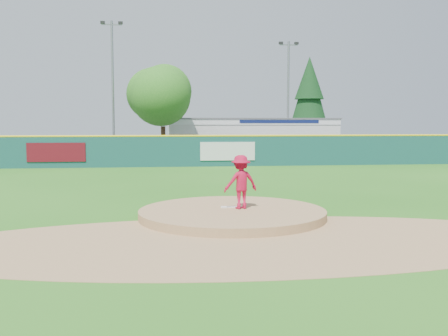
{
  "coord_description": "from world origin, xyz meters",
  "views": [
    {
      "loc": [
        -2.0,
        -14.4,
        2.75
      ],
      "look_at": [
        0.0,
        2.0,
        1.3
      ],
      "focal_mm": 40.0,
      "sensor_mm": 36.0,
      "label": 1
    }
  ],
  "objects": [
    {
      "name": "pitching_rubber",
      "position": [
        0.0,
        0.3,
        0.27
      ],
      "size": [
        0.6,
        0.15,
        0.04
      ],
      "primitive_type": "cube",
      "color": "white",
      "rests_on": "pitchers_mound"
    },
    {
      "name": "infield_dirt_arc",
      "position": [
        0.0,
        -3.0,
        0.01
      ],
      "size": [
        15.4,
        15.4,
        0.01
      ],
      "primitive_type": "cylinder",
      "color": "#9E774C",
      "rests_on": "ground"
    },
    {
      "name": "ground",
      "position": [
        0.0,
        0.0,
        0.0
      ],
      "size": [
        120.0,
        120.0,
        0.0
      ],
      "primitive_type": "plane",
      "color": "#286B19",
      "rests_on": "ground"
    },
    {
      "name": "pitcher",
      "position": [
        0.27,
        0.09,
        1.05
      ],
      "size": [
        1.15,
        0.84,
        1.6
      ],
      "primitive_type": "imported",
      "rotation": [
        0.0,
        0.0,
        3.41
      ],
      "color": "#B60F33",
      "rests_on": "pitchers_mound"
    },
    {
      "name": "light_pole_right",
      "position": [
        9.0,
        29.0,
        5.54
      ],
      "size": [
        1.75,
        0.25,
        10.0
      ],
      "color": "gray",
      "rests_on": "ground"
    },
    {
      "name": "outfield_fence",
      "position": [
        0.0,
        18.0,
        1.09
      ],
      "size": [
        40.0,
        0.14,
        2.07
      ],
      "color": "#154745",
      "rests_on": "ground"
    },
    {
      "name": "fence_banners",
      "position": [
        -3.25,
        17.92,
        1.0
      ],
      "size": [
        14.48,
        0.04,
        1.2
      ],
      "color": "maroon",
      "rests_on": "ground"
    },
    {
      "name": "van",
      "position": [
        2.75,
        25.88,
        0.61
      ],
      "size": [
        4.46,
        2.55,
        1.17
      ],
      "primitive_type": "imported",
      "rotation": [
        0.0,
        0.0,
        1.72
      ],
      "color": "white",
      "rests_on": "parking_lot"
    },
    {
      "name": "pitchers_mound",
      "position": [
        0.0,
        0.0,
        0.0
      ],
      "size": [
        5.5,
        5.5,
        0.5
      ],
      "primitive_type": "cylinder",
      "color": "#9E774C",
      "rests_on": "ground"
    },
    {
      "name": "deciduous_tree",
      "position": [
        -2.0,
        25.0,
        4.55
      ],
      "size": [
        5.6,
        5.6,
        7.36
      ],
      "color": "#382314",
      "rests_on": "ground"
    },
    {
      "name": "parking_lot",
      "position": [
        0.0,
        27.0,
        0.01
      ],
      "size": [
        44.0,
        16.0,
        0.02
      ],
      "primitive_type": "cube",
      "color": "#38383A",
      "rests_on": "ground"
    },
    {
      "name": "light_pole_left",
      "position": [
        -6.0,
        27.0,
        6.05
      ],
      "size": [
        1.75,
        0.25,
        11.0
      ],
      "color": "gray",
      "rests_on": "ground"
    },
    {
      "name": "conifer_tree",
      "position": [
        13.0,
        36.0,
        5.54
      ],
      "size": [
        4.4,
        4.4,
        9.5
      ],
      "color": "#382314",
      "rests_on": "ground"
    },
    {
      "name": "pool_building_grp",
      "position": [
        6.0,
        31.99,
        1.66
      ],
      "size": [
        15.2,
        8.2,
        3.31
      ],
      "color": "silver",
      "rests_on": "ground"
    }
  ]
}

